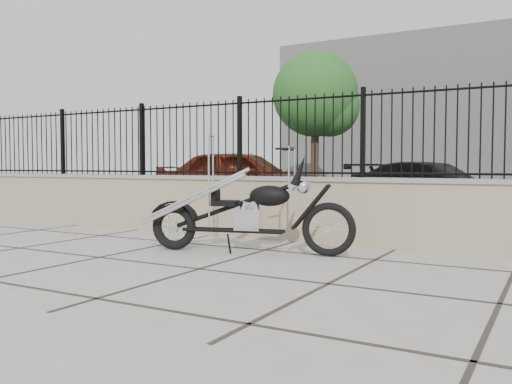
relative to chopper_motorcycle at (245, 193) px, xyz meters
The scene contains 11 objects.
ground_plane 1.41m from the chopper_motorcycle, 83.90° to the right, with size 90.00×90.00×0.00m, color #99968E.
parking_lot 11.35m from the chopper_motorcycle, 89.36° to the left, with size 30.00×30.00×0.00m, color black.
retaining_wall 1.36m from the chopper_motorcycle, 84.58° to the left, with size 14.00×0.36×0.96m, color gray.
iron_fence 1.54m from the chopper_motorcycle, 84.58° to the left, with size 14.00×0.08×1.20m, color black.
background_building 25.53m from the chopper_motorcycle, 89.72° to the left, with size 22.00×6.00×8.00m, color beige.
chopper_motorcycle is the anchor object (origin of this frame).
car_red 7.21m from the chopper_motorcycle, 121.06° to the left, with size 1.83×4.55×1.55m, color #4D160B.
car_black 6.94m from the chopper_motorcycle, 82.14° to the left, with size 1.70×4.18×1.21m, color black.
bollard_a 4.47m from the chopper_motorcycle, 128.18° to the left, with size 0.10×0.10×0.85m, color #0A46A3.
bollard_b 4.23m from the chopper_motorcycle, 48.72° to the left, with size 0.11×0.11×0.91m, color #0B48AD.
tree_left 17.01m from the chopper_motorcycle, 110.20° to the left, with size 3.65×3.65×6.16m.
Camera 1 is at (3.42, -4.79, 1.14)m, focal length 38.00 mm.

